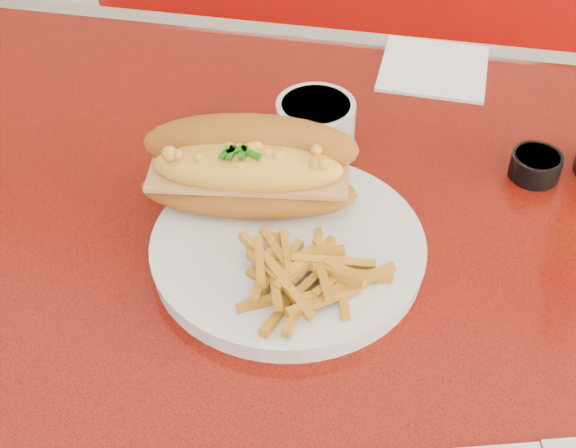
% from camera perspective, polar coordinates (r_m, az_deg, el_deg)
% --- Properties ---
extents(diner_table, '(1.23, 0.83, 0.77)m').
position_cam_1_polar(diner_table, '(0.85, -0.13, -9.96)').
color(diner_table, red).
rests_on(diner_table, ground).
extents(booth_bench_far, '(1.20, 0.51, 0.90)m').
position_cam_1_polar(booth_bench_far, '(1.66, 5.41, 5.40)').
color(booth_bench_far, '#9E0F0A').
rests_on(booth_bench_far, ground).
extents(dinner_plate, '(0.31, 0.31, 0.02)m').
position_cam_1_polar(dinner_plate, '(0.73, 0.00, -1.74)').
color(dinner_plate, silver).
rests_on(dinner_plate, diner_table).
extents(mac_hoagie, '(0.21, 0.12, 0.09)m').
position_cam_1_polar(mac_hoagie, '(0.74, -2.78, 4.01)').
color(mac_hoagie, '#AD641C').
rests_on(mac_hoagie, dinner_plate).
extents(fries_pile, '(0.13, 0.12, 0.03)m').
position_cam_1_polar(fries_pile, '(0.67, 1.04, -4.07)').
color(fries_pile, gold).
rests_on(fries_pile, dinner_plate).
extents(fork, '(0.03, 0.14, 0.00)m').
position_cam_1_polar(fork, '(0.71, -3.84, -2.49)').
color(fork, silver).
rests_on(fork, dinner_plate).
extents(gravy_ramekin, '(0.09, 0.09, 0.05)m').
position_cam_1_polar(gravy_ramekin, '(0.85, 1.97, 7.34)').
color(gravy_ramekin, silver).
rests_on(gravy_ramekin, diner_table).
extents(sauce_cup_right, '(0.06, 0.06, 0.03)m').
position_cam_1_polar(sauce_cup_right, '(0.85, 17.21, 4.06)').
color(sauce_cup_right, black).
rests_on(sauce_cup_right, diner_table).
extents(paper_napkin, '(0.13, 0.13, 0.00)m').
position_cam_1_polar(paper_napkin, '(1.00, 10.32, 10.84)').
color(paper_napkin, white).
rests_on(paper_napkin, diner_table).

